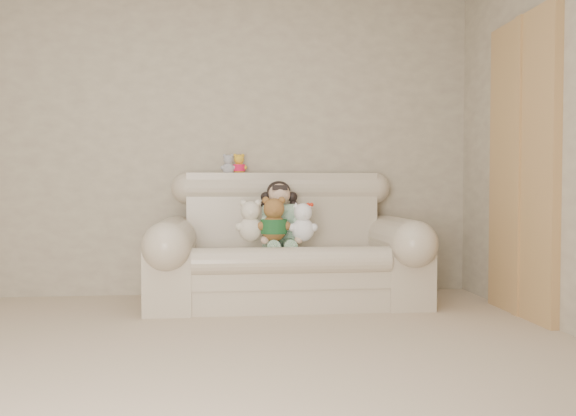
{
  "coord_description": "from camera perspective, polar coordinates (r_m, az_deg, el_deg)",
  "views": [
    {
      "loc": [
        0.15,
        -2.59,
        0.91
      ],
      "look_at": [
        0.62,
        1.9,
        0.75
      ],
      "focal_mm": 37.12,
      "sensor_mm": 36.0,
      "label": 1
    }
  ],
  "objects": [
    {
      "name": "floor",
      "position": [
        2.75,
        -9.16,
        -17.32
      ],
      "size": [
        5.0,
        5.0,
        0.0
      ],
      "primitive_type": "plane",
      "color": "tan",
      "rests_on": "ground"
    },
    {
      "name": "wall_back",
      "position": [
        5.11,
        -7.7,
        6.39
      ],
      "size": [
        4.5,
        0.0,
        4.5
      ],
      "primitive_type": "plane",
      "rotation": [
        1.57,
        0.0,
        0.0
      ],
      "color": "#BEB397",
      "rests_on": "ground"
    },
    {
      "name": "sofa",
      "position": [
        4.62,
        -0.13,
        -2.87
      ],
      "size": [
        2.1,
        0.95,
        1.03
      ],
      "primitive_type": null,
      "color": "beige",
      "rests_on": "floor"
    },
    {
      "name": "door_panel",
      "position": [
        4.49,
        21.51,
        3.68
      ],
      "size": [
        0.06,
        0.9,
        2.1
      ],
      "primitive_type": "cube",
      "color": "#B8824F",
      "rests_on": "floor"
    },
    {
      "name": "seated_child",
      "position": [
        4.69,
        -0.85,
        -0.61
      ],
      "size": [
        0.38,
        0.44,
        0.55
      ],
      "primitive_type": null,
      "rotation": [
        0.0,
        0.0,
        -0.14
      ],
      "color": "#2D7E42",
      "rests_on": "sofa"
    },
    {
      "name": "brown_teddy",
      "position": [
        4.48,
        -1.37,
        -0.68
      ],
      "size": [
        0.3,
        0.25,
        0.4
      ],
      "primitive_type": null,
      "rotation": [
        0.0,
        0.0,
        0.26
      ],
      "color": "brown",
      "rests_on": "sofa"
    },
    {
      "name": "white_cat",
      "position": [
        4.5,
        1.43,
        -0.96
      ],
      "size": [
        0.26,
        0.23,
        0.35
      ],
      "primitive_type": null,
      "rotation": [
        0.0,
        0.0,
        -0.27
      ],
      "color": "white",
      "rests_on": "sofa"
    },
    {
      "name": "cream_teddy",
      "position": [
        4.49,
        -3.61,
        -0.84
      ],
      "size": [
        0.25,
        0.2,
        0.37
      ],
      "primitive_type": null,
      "rotation": [
        0.0,
        0.0,
        0.09
      ],
      "color": "beige",
      "rests_on": "sofa"
    },
    {
      "name": "yellow_mini_bear",
      "position": [
        4.98,
        -4.72,
        4.37
      ],
      "size": [
        0.15,
        0.12,
        0.21
      ],
      "primitive_type": null,
      "rotation": [
        0.0,
        0.0,
        -0.14
      ],
      "color": "yellow",
      "rests_on": "sofa"
    },
    {
      "name": "grey_mini_plush",
      "position": [
        4.96,
        -5.74,
        4.36
      ],
      "size": [
        0.15,
        0.12,
        0.2
      ],
      "primitive_type": null,
      "rotation": [
        0.0,
        0.0,
        -0.16
      ],
      "color": "#AEAEB5",
      "rests_on": "sofa"
    }
  ]
}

